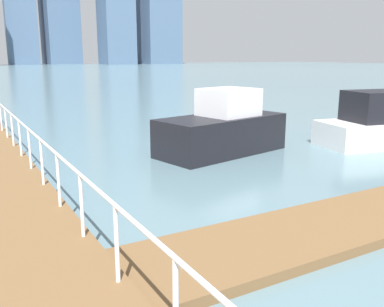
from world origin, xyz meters
name	(u,v)px	position (x,y,z in m)	size (l,w,h in m)	color
ground_plane	(87,136)	(0.00, 20.00, 0.00)	(300.00, 300.00, 0.00)	slate
floating_dock	(380,213)	(2.71, 7.98, 0.09)	(12.41, 2.00, 0.18)	brown
boardwalk_railing	(68,175)	(-3.15, 9.98, 1.24)	(0.06, 31.08, 1.08)	white
moored_boat_2	(223,129)	(3.17, 14.59, 0.83)	(4.85, 2.87, 2.18)	black
skyline_tower_3	(19,1)	(19.76, 166.89, 21.49)	(10.17, 9.79, 42.99)	slate
skyline_tower_6	(159,12)	(66.88, 153.98, 19.09)	(13.06, 13.62, 38.18)	slate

